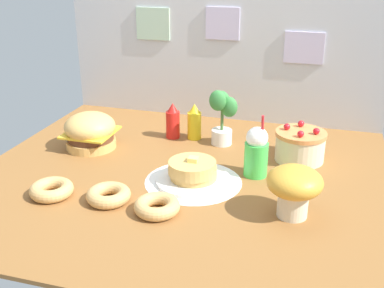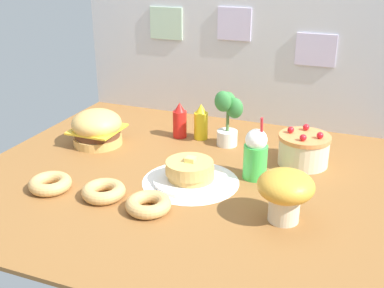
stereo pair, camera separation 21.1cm
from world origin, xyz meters
The scene contains 14 objects.
ground_plane centered at (0.00, 0.00, -0.01)m, with size 2.12×1.91×0.02m, color brown.
back_wall centered at (0.00, 0.95, 0.44)m, with size 2.12×0.04×0.87m.
doily_mat centered at (0.09, -0.05, 0.00)m, with size 0.49×0.49×0.00m, color white.
burger centered at (-0.62, 0.21, 0.10)m, with size 0.30×0.30×0.21m.
pancake_stack centered at (0.09, -0.05, 0.05)m, with size 0.38×0.38×0.13m.
layer_cake centered at (0.58, 0.38, 0.09)m, with size 0.28×0.28×0.20m.
ketchup_bottle centered at (-0.20, 0.50, 0.10)m, with size 0.09×0.09×0.22m.
mustard_bottle centered at (-0.07, 0.52, 0.10)m, with size 0.09×0.09×0.22m.
cream_soda_cup centered at (0.38, 0.12, 0.13)m, with size 0.12×0.12×0.34m.
donut_pink_glaze centered at (-0.52, -0.38, 0.03)m, with size 0.21×0.21×0.06m.
donut_chocolate centered at (-0.24, -0.35, 0.03)m, with size 0.21×0.21×0.06m.
donut_vanilla centered at (0.02, -0.38, 0.03)m, with size 0.21×0.21×0.06m.
potted_plant centered at (0.11, 0.49, 0.18)m, with size 0.16×0.14×0.34m.
mushroom_stool centered at (0.60, -0.24, 0.15)m, with size 0.25×0.25×0.24m.
Camera 2 is at (0.90, -2.07, 1.12)m, focal length 44.89 mm.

